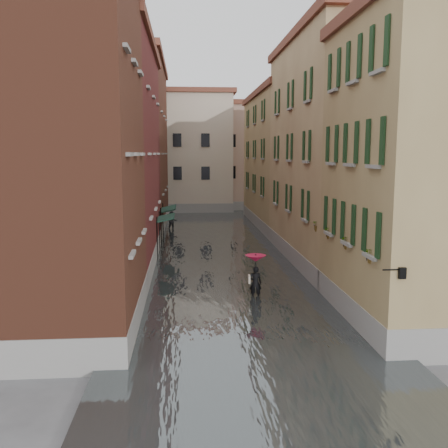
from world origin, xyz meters
name	(u,v)px	position (x,y,z in m)	size (l,w,h in m)	color
ground	(238,310)	(0.00, 0.00, 0.00)	(120.00, 120.00, 0.00)	#525254
floodwater	(218,250)	(0.00, 13.00, 0.10)	(10.00, 60.00, 0.20)	#474D4F
building_left_near	(50,156)	(-7.00, -2.00, 6.50)	(6.00, 8.00, 13.00)	brown
building_left_mid	(101,160)	(-7.00, 9.00, 6.25)	(6.00, 14.00, 12.50)	#581D1B
building_left_far	(130,149)	(-7.00, 24.00, 7.00)	(6.00, 16.00, 14.00)	brown
building_right_near	(428,176)	(7.00, -2.00, 5.75)	(6.00, 8.00, 11.50)	olive
building_right_mid	(340,155)	(7.00, 9.00, 6.50)	(6.00, 14.00, 13.00)	tan
building_right_far	(288,163)	(7.00, 24.00, 5.75)	(6.00, 16.00, 11.50)	olive
building_end_cream	(178,154)	(-3.00, 38.00, 6.50)	(12.00, 9.00, 13.00)	beige
building_end_pink	(253,158)	(6.00, 40.00, 6.00)	(10.00, 9.00, 12.00)	tan
awning_near	(165,219)	(-3.49, 11.33, 2.46)	(1.09, 2.88, 2.80)	#173428
awning_far	(168,210)	(-3.48, 16.54, 2.48)	(1.09, 3.37, 2.80)	#173428
wall_lantern	(401,273)	(4.33, -6.00, 3.01)	(0.71, 0.22, 0.35)	black
window_planters	(340,230)	(4.12, -0.63, 3.51)	(0.59, 7.84, 0.84)	brown
pedestrian_main	(255,272)	(0.93, 1.49, 1.29)	(0.98, 0.98, 2.06)	black
pedestrian_far	(172,221)	(-3.35, 22.01, 0.85)	(0.83, 0.64, 1.70)	black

